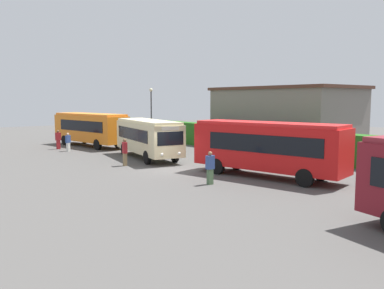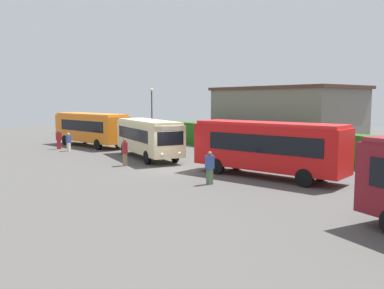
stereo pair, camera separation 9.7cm
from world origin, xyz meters
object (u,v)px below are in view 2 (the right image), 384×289
object	(u,v)px
bus_orange	(91,127)
person_right	(125,151)
bus_cream	(148,136)
person_center	(69,142)
person_far	(210,167)
person_left	(59,139)
bus_red	(267,146)
lamppost	(152,109)

from	to	relation	value
bus_orange	person_right	distance (m)	13.28
bus_cream	person_right	distance (m)	3.90
bus_cream	person_center	distance (m)	9.00
person_far	person_left	bearing A→B (deg)	1.83
bus_cream	person_left	bearing A→B (deg)	-150.58
person_left	person_center	bearing A→B (deg)	-0.38
bus_cream	person_far	distance (m)	10.96
person_far	bus_red	bearing A→B (deg)	-98.24
person_far	person_center	bearing A→B (deg)	1.71
person_center	person_left	bearing A→B (deg)	161.16
lamppost	person_right	bearing A→B (deg)	-39.35
person_left	lamppost	distance (m)	10.42
lamppost	bus_orange	bearing A→B (deg)	-97.97
person_far	lamppost	distance (m)	22.58
person_center	lamppost	world-z (taller)	lamppost
bus_orange	bus_red	distance (m)	22.00
person_right	person_far	size ratio (longest dim) A/B	1.05
bus_cream	person_center	xyz separation A→B (m)	(-8.31, -3.33, -0.89)
bus_orange	person_left	xyz separation A→B (m)	(0.32, -3.38, -0.95)
person_far	lamppost	world-z (taller)	lamppost
person_center	person_right	size ratio (longest dim) A/B	0.87
person_far	bus_cream	bearing A→B (deg)	-14.21
bus_orange	person_far	distance (m)	21.57
bus_cream	lamppost	size ratio (longest dim) A/B	1.56
person_far	person_right	bearing A→B (deg)	3.71
person_center	person_far	bearing A→B (deg)	-20.05
person_left	lamppost	world-z (taller)	lamppost
bus_orange	person_left	distance (m)	3.53
person_far	lamppost	size ratio (longest dim) A/B	0.31
bus_red	person_center	xyz separation A→B (m)	(-19.48, -4.82, -1.03)
person_right	lamppost	bearing A→B (deg)	-118.54
person_center	person_right	xyz separation A→B (m)	(10.40, 0.12, 0.15)
person_left	lamppost	size ratio (longest dim) A/B	0.31
bus_red	person_center	world-z (taller)	bus_red
bus_cream	person_right	bearing A→B (deg)	-45.89
bus_red	person_far	distance (m)	4.20
person_left	bus_orange	bearing A→B (deg)	91.45
bus_cream	bus_red	world-z (taller)	bus_red
bus_red	person_left	bearing A→B (deg)	1.00
bus_orange	bus_cream	xyz separation A→B (m)	(10.78, 0.08, -0.12)
bus_orange	lamppost	xyz separation A→B (m)	(0.93, 6.66, 1.76)
bus_red	person_far	bearing A→B (deg)	70.45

